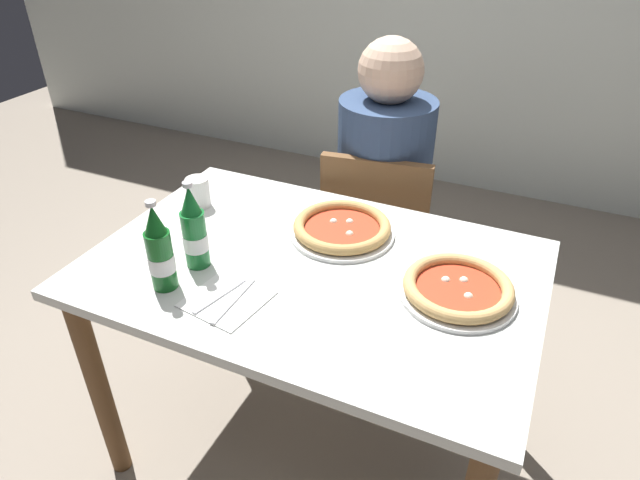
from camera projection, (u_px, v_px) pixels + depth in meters
ground_plane at (314, 442)px, 1.90m from camera, size 8.00×8.00×0.00m
dining_table_main at (313, 298)px, 1.55m from camera, size 1.20×0.80×0.75m
chair_behind_table at (378, 237)px, 2.11m from camera, size 0.45×0.45×0.85m
diner_seated at (381, 207)px, 2.09m from camera, size 0.34×0.34×1.21m
pizza_margherita_near at (458, 289)px, 1.37m from camera, size 0.29×0.29×0.04m
pizza_marinara_far at (342, 228)px, 1.61m from camera, size 0.31×0.31×0.04m
beer_bottle_left at (194, 231)px, 1.44m from camera, size 0.07×0.07×0.25m
beer_bottle_center at (160, 252)px, 1.35m from camera, size 0.07×0.07×0.25m
napkin_with_cutlery at (227, 299)px, 1.36m from camera, size 0.20×0.20×0.01m
paper_cup at (198, 192)px, 1.74m from camera, size 0.07×0.07×0.09m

